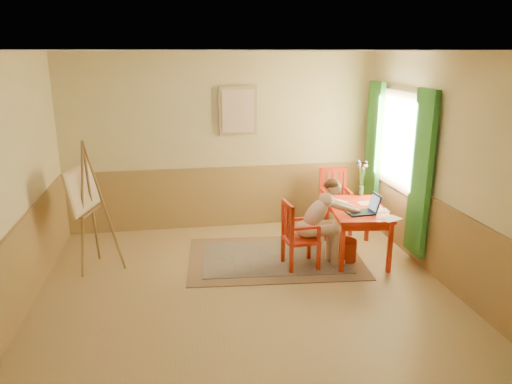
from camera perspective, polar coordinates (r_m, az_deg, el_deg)
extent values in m
cube|color=#A18352|center=(6.06, -1.48, -11.25)|extent=(5.00, 4.50, 0.02)
cube|color=white|center=(5.37, -1.70, 16.51)|extent=(5.00, 4.50, 0.02)
cube|color=#D1BE7F|center=(7.74, -4.00, 5.90)|extent=(5.00, 0.02, 2.80)
cube|color=#D1BE7F|center=(3.44, 3.87, -7.53)|extent=(5.00, 0.02, 2.80)
cube|color=#D1BE7F|center=(5.77, -27.10, 0.53)|extent=(0.02, 4.50, 2.80)
cube|color=#D1BE7F|center=(6.39, 21.30, 2.61)|extent=(0.02, 4.50, 2.80)
cube|color=#9C7942|center=(7.92, -3.85, -0.55)|extent=(5.00, 0.04, 1.00)
cube|color=#9C7942|center=(6.04, -25.73, -7.70)|extent=(0.04, 4.50, 1.00)
cube|color=#9C7942|center=(6.63, 20.29, -4.96)|extent=(0.04, 4.50, 1.00)
cube|color=white|center=(7.29, 16.79, 5.80)|extent=(0.02, 1.00, 1.30)
cube|color=tan|center=(7.28, 16.64, 5.80)|extent=(0.03, 1.12, 1.42)
cube|color=#408835|center=(6.64, 18.97, 1.99)|extent=(0.08, 0.45, 2.20)
cube|color=#408835|center=(8.01, 13.72, 4.74)|extent=(0.08, 0.45, 2.20)
cube|color=tan|center=(7.65, -2.14, 9.59)|extent=(0.60, 0.04, 0.76)
cube|color=beige|center=(7.62, -2.12, 9.57)|extent=(0.50, 0.02, 0.66)
cube|color=#8C7251|center=(6.82, 2.23, -7.81)|extent=(2.53, 1.80, 0.01)
cube|color=black|center=(6.82, 2.23, -7.75)|extent=(2.09, 1.36, 0.01)
cube|color=red|center=(6.80, 11.92, -1.96)|extent=(0.87, 1.28, 0.04)
cube|color=red|center=(6.82, 11.89, -2.52)|extent=(0.76, 1.17, 0.10)
cube|color=red|center=(6.35, 10.18, -6.66)|extent=(0.06, 0.06, 0.68)
cube|color=red|center=(6.51, 15.59, -6.43)|extent=(0.06, 0.06, 0.68)
cube|color=red|center=(7.36, 8.37, -3.33)|extent=(0.06, 0.06, 0.68)
cube|color=red|center=(7.50, 13.08, -3.21)|extent=(0.06, 0.06, 0.68)
cube|color=red|center=(6.44, 5.33, -5.61)|extent=(0.46, 0.44, 0.04)
cube|color=red|center=(6.31, 4.21, -8.12)|extent=(0.05, 0.05, 0.37)
cube|color=red|center=(6.43, 7.43, -7.72)|extent=(0.05, 0.05, 0.37)
cube|color=red|center=(6.62, 3.21, -6.89)|extent=(0.05, 0.05, 0.37)
cube|color=red|center=(6.74, 6.28, -6.54)|extent=(0.05, 0.05, 0.37)
cube|color=red|center=(6.13, 4.31, -4.02)|extent=(0.05, 0.05, 0.51)
cube|color=red|center=(6.45, 3.27, -2.95)|extent=(0.05, 0.05, 0.51)
cube|color=red|center=(6.21, 3.81, -1.52)|extent=(0.08, 0.41, 0.06)
cube|color=red|center=(6.21, 4.04, -3.87)|extent=(0.03, 0.04, 0.41)
cube|color=red|center=(6.29, 3.77, -3.59)|extent=(0.03, 0.04, 0.41)
cube|color=red|center=(6.37, 3.51, -3.32)|extent=(0.03, 0.04, 0.41)
cube|color=red|center=(6.21, 5.95, -4.29)|extent=(0.38, 0.07, 0.03)
cube|color=red|center=(6.31, 7.46, -5.00)|extent=(0.04, 0.04, 0.20)
cube|color=red|center=(6.52, 4.85, -3.23)|extent=(0.38, 0.07, 0.03)
cube|color=red|center=(6.62, 6.29, -3.92)|extent=(0.04, 0.04, 0.20)
cube|color=red|center=(7.76, 9.40, -1.65)|extent=(0.47, 0.49, 0.05)
cube|color=red|center=(7.97, 7.57, -2.80)|extent=(0.05, 0.05, 0.41)
cube|color=red|center=(7.59, 8.32, -3.81)|extent=(0.05, 0.05, 0.41)
cube|color=red|center=(8.07, 10.27, -2.67)|extent=(0.05, 0.05, 0.41)
cube|color=red|center=(7.70, 11.15, -3.66)|extent=(0.05, 0.05, 0.41)
cube|color=red|center=(7.81, 7.71, 0.85)|extent=(0.05, 0.05, 0.55)
cube|color=red|center=(7.92, 10.46, 0.93)|extent=(0.05, 0.05, 0.55)
cube|color=red|center=(7.80, 9.17, 2.63)|extent=(0.44, 0.07, 0.06)
cube|color=red|center=(7.84, 8.38, 0.76)|extent=(0.05, 0.03, 0.45)
cube|color=red|center=(7.87, 9.09, 0.78)|extent=(0.05, 0.03, 0.45)
cube|color=red|center=(7.90, 9.79, 0.80)|extent=(0.05, 0.03, 0.45)
cube|color=red|center=(7.64, 8.07, 0.04)|extent=(0.06, 0.41, 0.04)
cube|color=red|center=(7.49, 8.41, -1.19)|extent=(0.04, 0.04, 0.22)
cube|color=red|center=(7.74, 10.88, 0.13)|extent=(0.06, 0.41, 0.04)
cube|color=red|center=(7.60, 11.27, -1.08)|extent=(0.04, 0.04, 0.22)
ellipsoid|color=#DAAF92|center=(6.43, 5.89, -4.40)|extent=(0.30, 0.36, 0.22)
cylinder|color=#DAAF92|center=(6.43, 7.82, -4.56)|extent=(0.43, 0.19, 0.15)
cylinder|color=#DAAF92|center=(6.58, 7.26, -4.06)|extent=(0.43, 0.19, 0.15)
cylinder|color=#DAAF92|center=(6.60, 9.35, -6.40)|extent=(0.12, 0.12, 0.48)
cylinder|color=#DAAF92|center=(6.74, 8.77, -5.88)|extent=(0.12, 0.12, 0.48)
cube|color=#DAAF92|center=(6.71, 9.73, -8.19)|extent=(0.21, 0.10, 0.07)
cube|color=#DAAF92|center=(6.85, 9.14, -7.64)|extent=(0.21, 0.10, 0.07)
ellipsoid|color=#DAAF92|center=(6.41, 7.13, -2.51)|extent=(0.48, 0.31, 0.50)
ellipsoid|color=#DAAF92|center=(6.40, 8.36, -0.87)|extent=(0.21, 0.30, 0.17)
sphere|color=#DAAF92|center=(6.40, 9.23, 0.52)|extent=(0.20, 0.20, 0.19)
ellipsoid|color=#4C2F1A|center=(6.38, 9.09, 0.98)|extent=(0.19, 0.20, 0.14)
sphere|color=#4C2F1A|center=(6.35, 8.47, 0.85)|extent=(0.11, 0.11, 0.10)
cylinder|color=#DAAF92|center=(6.33, 9.57, -1.61)|extent=(0.21, 0.09, 0.14)
cylinder|color=#DAAF92|center=(6.46, 11.19, -2.06)|extent=(0.29, 0.16, 0.16)
sphere|color=#DAAF92|center=(6.37, 10.33, -1.83)|extent=(0.09, 0.09, 0.08)
sphere|color=#DAAF92|center=(6.55, 12.03, -2.28)|extent=(0.08, 0.08, 0.07)
cylinder|color=#DAAF92|center=(6.58, 8.59, -0.89)|extent=(0.22, 0.12, 0.14)
cylinder|color=#DAAF92|center=(6.67, 10.30, -1.44)|extent=(0.29, 0.11, 0.16)
sphere|color=#DAAF92|center=(6.63, 9.26, -1.06)|extent=(0.09, 0.09, 0.08)
sphere|color=#DAAF92|center=(6.71, 11.34, -1.81)|extent=(0.08, 0.08, 0.07)
cube|color=#1E2338|center=(6.55, 12.23, -2.41)|extent=(0.37, 0.27, 0.02)
cube|color=#2D3342|center=(6.55, 12.23, -2.37)|extent=(0.32, 0.22, 0.00)
cube|color=#1E2338|center=(6.61, 13.91, -1.22)|extent=(0.09, 0.26, 0.24)
cube|color=#99BFF2|center=(6.60, 13.81, -1.27)|extent=(0.07, 0.21, 0.19)
cube|color=white|center=(6.44, 15.64, -3.05)|extent=(0.32, 0.28, 0.00)
cube|color=white|center=(7.01, 13.10, -1.29)|extent=(0.28, 0.20, 0.00)
cube|color=white|center=(6.97, 9.61, -1.19)|extent=(0.33, 0.30, 0.00)
cube|color=white|center=(6.73, 14.31, -2.13)|extent=(0.28, 0.21, 0.00)
cylinder|color=#3F724C|center=(7.37, 12.29, 0.17)|extent=(0.10, 0.10, 0.14)
cylinder|color=#3F7233|center=(7.36, 12.18, 2.04)|extent=(0.02, 0.12, 0.37)
sphere|color=#728CD8|center=(7.37, 12.05, 3.53)|extent=(0.07, 0.07, 0.06)
cylinder|color=#3F7233|center=(7.28, 12.26, 1.95)|extent=(0.07, 0.07, 0.39)
sphere|color=pink|center=(7.20, 12.20, 3.37)|extent=(0.05, 0.05, 0.04)
cylinder|color=#3F7233|center=(7.34, 12.43, 1.65)|extent=(0.03, 0.03, 0.29)
sphere|color=pink|center=(7.32, 12.55, 2.75)|extent=(0.06, 0.06, 0.05)
cylinder|color=#3F7233|center=(7.26, 12.22, 1.81)|extent=(0.09, 0.09, 0.36)
sphere|color=#728CD8|center=(7.17, 12.13, 3.10)|extent=(0.06, 0.06, 0.05)
cylinder|color=#3F7233|center=(7.36, 12.64, 1.80)|extent=(0.10, 0.05, 0.32)
sphere|color=pink|center=(7.36, 12.96, 3.05)|extent=(0.06, 0.06, 0.05)
cylinder|color=#3F7233|center=(7.34, 12.52, 1.80)|extent=(0.06, 0.03, 0.32)
sphere|color=pink|center=(7.32, 12.73, 3.06)|extent=(0.05, 0.05, 0.04)
cylinder|color=#3F7233|center=(7.36, 12.61, 2.00)|extent=(0.09, 0.07, 0.37)
sphere|color=#728CD8|center=(7.36, 12.91, 3.45)|extent=(0.05, 0.05, 0.04)
cylinder|color=#9F230A|center=(6.79, 10.60, -6.82)|extent=(0.30, 0.30, 0.31)
cylinder|color=brown|center=(6.48, -19.88, -2.00)|extent=(0.16, 0.30, 1.73)
cylinder|color=brown|center=(6.72, -18.92, -1.26)|extent=(0.06, 0.32, 1.73)
cylinder|color=brown|center=(6.51, -17.52, -1.69)|extent=(0.45, 0.15, 1.74)
cylinder|color=brown|center=(6.63, -19.52, -2.19)|extent=(0.15, 0.48, 0.03)
cube|color=brown|center=(6.61, -19.08, -2.21)|extent=(0.18, 0.52, 0.03)
cube|color=tan|center=(6.56, -19.95, 0.34)|extent=(0.32, 0.77, 0.58)
cube|color=beige|center=(6.55, -19.80, 0.33)|extent=(0.27, 0.69, 0.50)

